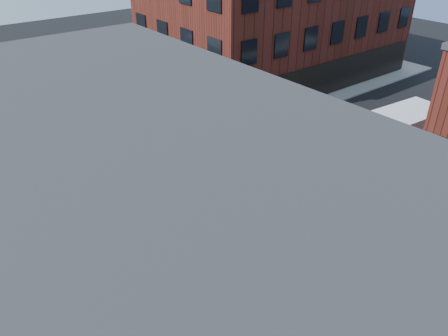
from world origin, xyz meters
The scene contains 8 objects.
ground centered at (0.00, 0.00, 0.00)m, with size 120.00×120.00×0.00m, color black.
sidewalk_ne centered at (21.00, 21.00, 0.07)m, with size 30.00×30.00×0.15m, color gray.
building_ne centered at (20.50, 16.00, 6.00)m, with size 25.00×16.00×12.00m, color #3F170F.
tree_near centered at (7.56, 9.98, 3.16)m, with size 2.69×2.69×4.49m.
tree_far centered at (7.56, 15.98, 2.87)m, with size 2.43×2.43×4.07m.
signal_pole centered at (-6.72, -6.68, 2.86)m, with size 1.29×1.24×4.60m.
box_truck centered at (12.01, -4.06, 2.16)m, with size 9.36×3.54×4.16m.
traffic_cone centered at (-2.69, -4.32, 0.33)m, with size 0.45×0.45×0.68m.
Camera 1 is at (-12.82, -17.83, 15.62)m, focal length 35.00 mm.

